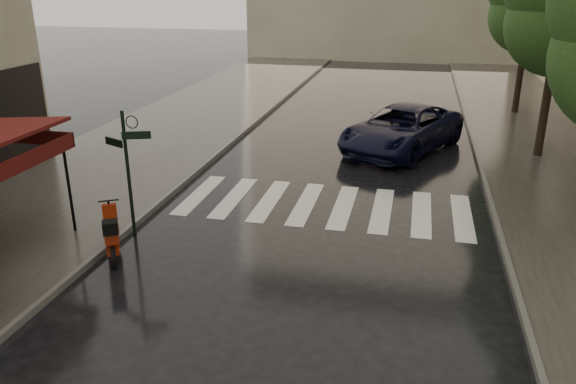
% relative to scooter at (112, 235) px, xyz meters
% --- Properties ---
extents(ground, '(120.00, 120.00, 0.00)m').
position_rel_scooter_xyz_m(ground, '(1.16, -1.93, -0.52)').
color(ground, black).
rests_on(ground, ground).
extents(sidewalk_near, '(6.00, 60.00, 0.12)m').
position_rel_scooter_xyz_m(sidewalk_near, '(-3.34, 10.07, -0.46)').
color(sidewalk_near, '#38332D').
rests_on(sidewalk_near, ground).
extents(sidewalk_far, '(5.50, 60.00, 0.12)m').
position_rel_scooter_xyz_m(sidewalk_far, '(11.41, 10.07, -0.46)').
color(sidewalk_far, '#38332D').
rests_on(sidewalk_far, ground).
extents(curb_near, '(0.12, 60.00, 0.16)m').
position_rel_scooter_xyz_m(curb_near, '(-0.29, 10.07, -0.45)').
color(curb_near, '#595651').
rests_on(curb_near, ground).
extents(curb_far, '(0.12, 60.00, 0.16)m').
position_rel_scooter_xyz_m(curb_far, '(8.61, 10.07, -0.45)').
color(curb_far, '#595651').
rests_on(curb_far, ground).
extents(crosswalk, '(7.85, 3.20, 0.01)m').
position_rel_scooter_xyz_m(crosswalk, '(4.13, 4.07, -0.52)').
color(crosswalk, silver).
rests_on(crosswalk, ground).
extents(signpost, '(1.17, 0.29, 3.10)m').
position_rel_scooter_xyz_m(signpost, '(-0.04, 1.07, 1.31)').
color(signpost, black).
rests_on(signpost, ground).
extents(scooter, '(1.00, 1.52, 1.13)m').
position_rel_scooter_xyz_m(scooter, '(0.00, 0.00, 0.00)').
color(scooter, black).
rests_on(scooter, ground).
extents(parked_car, '(4.82, 6.35, 1.60)m').
position_rel_scooter_xyz_m(parked_car, '(5.96, 9.96, 0.28)').
color(parked_car, black).
rests_on(parked_car, ground).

